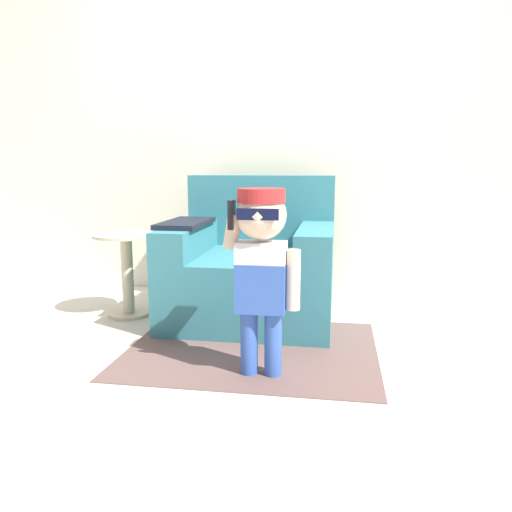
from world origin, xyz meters
TOP-DOWN VIEW (x-y plane):
  - ground_plane at (0.00, 0.00)m, footprint 10.00×10.00m
  - wall_back at (0.00, 0.70)m, footprint 10.00×0.05m
  - armchair at (-0.02, 0.04)m, footprint 1.03×1.00m
  - person_child at (0.18, -0.90)m, footprint 0.36×0.27m
  - side_table at (-0.83, -0.09)m, footprint 0.42×0.42m
  - rug at (0.08, -0.58)m, footprint 1.31×1.07m

SIDE VIEW (x-z plane):
  - ground_plane at x=0.00m, z-range 0.00..0.00m
  - rug at x=0.08m, z-range 0.00..0.01m
  - armchair at x=-0.02m, z-range -0.13..0.77m
  - side_table at x=-0.83m, z-range 0.05..0.59m
  - person_child at x=0.18m, z-range 0.15..1.01m
  - wall_back at x=0.00m, z-range 0.00..2.60m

